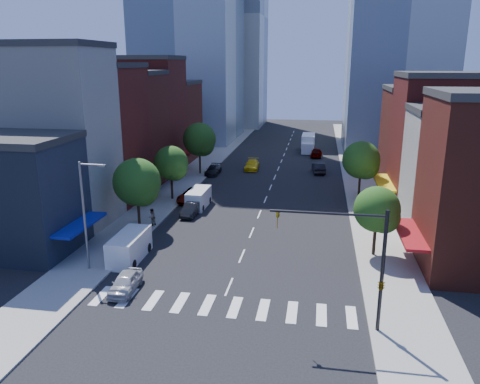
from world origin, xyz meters
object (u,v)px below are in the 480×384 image
at_px(traffic_car_far, 316,153).
at_px(pedestrian_far, 152,217).
at_px(parked_car_second, 191,209).
at_px(pedestrian_near, 121,243).
at_px(cargo_van_near, 129,247).
at_px(cargo_van_far, 198,198).
at_px(box_truck, 308,144).
at_px(parked_car_rear, 213,170).
at_px(parked_car_third, 192,195).
at_px(traffic_car_oncoming, 319,168).
at_px(parked_car_front, 126,282).
at_px(taxi, 252,165).

bearing_deg(traffic_car_far, pedestrian_far, 70.56).
relative_size(parked_car_second, pedestrian_near, 2.53).
height_order(cargo_van_near, pedestrian_far, cargo_van_near).
bearing_deg(pedestrian_near, cargo_van_far, -9.17).
height_order(cargo_van_near, pedestrian_near, cargo_van_near).
bearing_deg(box_truck, parked_car_second, -105.24).
relative_size(parked_car_second, parked_car_rear, 0.90).
bearing_deg(parked_car_rear, pedestrian_far, -91.88).
bearing_deg(pedestrian_far, parked_car_third, -167.10).
distance_m(parked_car_second, traffic_car_oncoming, 27.43).
bearing_deg(traffic_car_far, cargo_van_near, 75.09).
xyz_separation_m(traffic_car_oncoming, pedestrian_near, (-17.19, -35.25, 0.19)).
bearing_deg(parked_car_front, pedestrian_near, 113.10).
relative_size(parked_car_second, pedestrian_far, 2.32).
relative_size(taxi, box_truck, 0.65).
bearing_deg(pedestrian_far, cargo_van_near, 29.23).
relative_size(cargo_van_far, pedestrian_near, 2.97).
xyz_separation_m(parked_car_front, parked_car_third, (-1.34, 23.81, 0.06)).
distance_m(parked_car_front, box_truck, 61.38).
xyz_separation_m(cargo_van_near, cargo_van_far, (2.00, 16.05, -0.11)).
height_order(parked_car_rear, pedestrian_far, pedestrian_far).
height_order(cargo_van_far, taxi, cargo_van_far).
height_order(parked_car_third, cargo_van_far, cargo_van_far).
bearing_deg(taxi, cargo_van_far, -101.88).
distance_m(cargo_van_far, pedestrian_near, 15.17).
height_order(parked_car_front, taxi, taxi).
relative_size(parked_car_front, box_truck, 0.53).
relative_size(parked_car_third, cargo_van_far, 1.11).
bearing_deg(parked_car_rear, pedestrian_near, -91.84).
bearing_deg(cargo_van_near, pedestrian_far, 95.71).
relative_size(parked_car_front, cargo_van_near, 0.76).
bearing_deg(cargo_van_far, traffic_car_oncoming, 56.17).
bearing_deg(traffic_car_far, traffic_car_oncoming, 94.76).
distance_m(parked_car_front, parked_car_second, 18.38).
distance_m(taxi, pedestrian_near, 36.46).
relative_size(box_truck, pedestrian_far, 4.32).
bearing_deg(parked_car_third, taxi, 82.19).
distance_m(traffic_car_oncoming, traffic_car_far, 12.72).
height_order(cargo_van_far, box_truck, box_truck).
height_order(parked_car_rear, traffic_car_far, traffic_car_far).
bearing_deg(parked_car_rear, taxi, 39.58).
xyz_separation_m(parked_car_third, taxi, (4.72, 18.80, -0.02)).
distance_m(taxi, box_truck, 19.52).
distance_m(parked_car_rear, taxi, 6.93).
bearing_deg(taxi, traffic_car_oncoming, -6.03).
bearing_deg(parked_car_third, cargo_van_far, -52.80).
height_order(parked_car_front, traffic_car_oncoming, traffic_car_oncoming).
bearing_deg(taxi, cargo_van_near, -101.01).
height_order(traffic_car_oncoming, box_truck, box_truck).
relative_size(parked_car_rear, taxi, 0.91).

